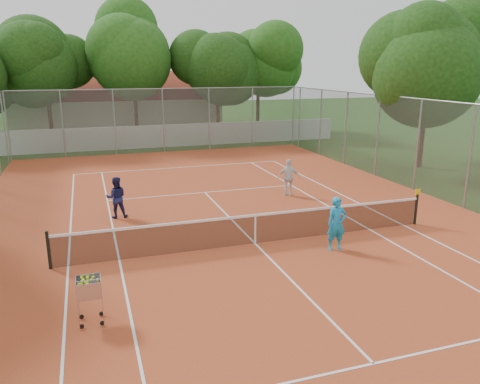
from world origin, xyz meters
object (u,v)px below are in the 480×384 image
object	(u,v)px
clubhouse	(117,104)
player_far_left	(116,197)
tennis_net	(255,229)
player_near	(337,224)
ball_hopper	(90,299)
player_far_right	(289,178)

from	to	relation	value
clubhouse	player_far_left	size ratio (longest dim) A/B	10.85
tennis_net	player_far_left	bearing A→B (deg)	133.83
tennis_net	player_near	world-z (taller)	player_near
ball_hopper	player_far_right	bearing A→B (deg)	47.00
tennis_net	ball_hopper	xyz separation A→B (m)	(-4.93, -3.24, 0.07)
clubhouse	player_far_left	distance (m)	25.08
clubhouse	player_far_right	size ratio (longest dim) A/B	10.54
player_far_right	player_near	bearing A→B (deg)	101.21
player_near	ball_hopper	xyz separation A→B (m)	(-7.07, -2.05, -0.25)
player_near	clubhouse	bearing A→B (deg)	102.81
player_near	ball_hopper	bearing A→B (deg)	-158.81
player_near	player_far_left	world-z (taller)	player_near
player_far_left	ball_hopper	xyz separation A→B (m)	(-1.06, -7.27, -0.20)
tennis_net	player_far_right	xyz separation A→B (m)	(3.29, 4.85, 0.29)
tennis_net	clubhouse	distance (m)	29.12
player_far_left	player_far_right	distance (m)	7.21
player_far_left	ball_hopper	distance (m)	7.35
player_near	player_far_left	size ratio (longest dim) A/B	1.07
player_near	player_far_right	distance (m)	6.14
player_far_right	tennis_net	bearing A→B (deg)	77.83
clubhouse	player_far_left	bearing A→B (deg)	-94.28
tennis_net	clubhouse	bearing A→B (deg)	93.95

